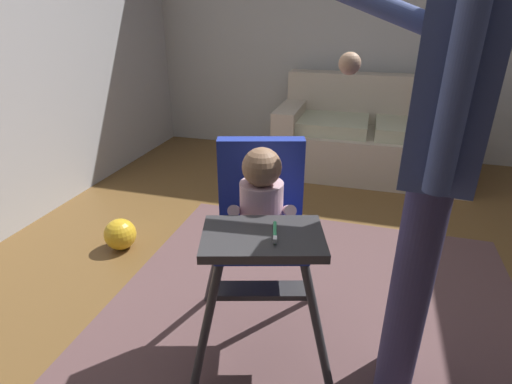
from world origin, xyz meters
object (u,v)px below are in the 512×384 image
adult_standing (433,159)px  toy_ball (120,234)px  high_chair (261,215)px  couch (371,136)px

adult_standing → toy_ball: (-1.66, 0.57, -0.88)m
high_chair → adult_standing: (0.58, -0.06, 0.32)m
couch → high_chair: 2.43m
high_chair → adult_standing: adult_standing is taller
couch → toy_ball: (-1.48, -1.86, -0.23)m
couch → adult_standing: adult_standing is taller
couch → adult_standing: 2.52m
couch → high_chair: high_chair is taller
couch → toy_ball: bearing=-38.5°
toy_ball → high_chair: bearing=-25.4°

